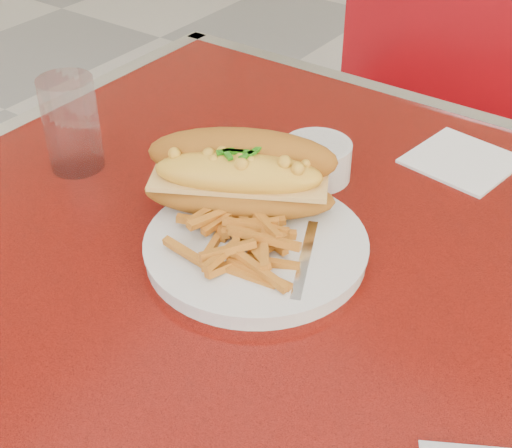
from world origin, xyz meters
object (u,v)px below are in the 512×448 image
Objects in this scene: diner_table at (380,382)px; fork at (307,248)px; mac_hoagie at (240,175)px; dinner_plate at (256,246)px; water_tumbler at (71,124)px; gravy_ramekin at (317,159)px; sauce_cup_left at (249,166)px.

diner_table is 0.20m from fork.
mac_hoagie is at bearing 53.04° from fork.
mac_hoagie reaches higher than dinner_plate.
dinner_plate is at bearing -2.77° from water_tumbler.
water_tumbler is at bearing 177.23° from dinner_plate.
gravy_ramekin is at bearing 49.98° from mac_hoagie.
diner_table is 0.23m from dinner_plate.
water_tumbler is at bearing -149.51° from gravy_ramekin.
sauce_cup_left is at bearing -146.15° from gravy_ramekin.
gravy_ramekin is at bearing 33.85° from sauce_cup_left.
fork is at bearing -61.62° from gravy_ramekin.
sauce_cup_left is (-0.25, 0.07, 0.18)m from diner_table.
diner_table is 20.91× the size of sauce_cup_left.
fork is at bearing -34.16° from sauce_cup_left.
fork is at bearing -41.39° from mac_hoagie.
mac_hoagie is 0.24m from water_tumbler.
diner_table is 0.50m from water_tumbler.
fork is (-0.09, -0.03, 0.18)m from diner_table.
dinner_plate is 0.09m from mac_hoagie.
mac_hoagie reaches higher than sauce_cup_left.
sauce_cup_left reaches higher than fork.
mac_hoagie is 4.14× the size of sauce_cup_left.
dinner_plate is 1.91× the size of fork.
fork is at bearing 21.29° from dinner_plate.
mac_hoagie is 0.12m from fork.
mac_hoagie is at bearing 140.42° from dinner_plate.
dinner_plate is 0.16m from sauce_cup_left.
dinner_plate is 2.79× the size of gravy_ramekin.
water_tumbler is at bearing -175.36° from diner_table.
mac_hoagie reaches higher than fork.
water_tumbler is at bearing 66.95° from fork.
gravy_ramekin is 0.31m from water_tumbler.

